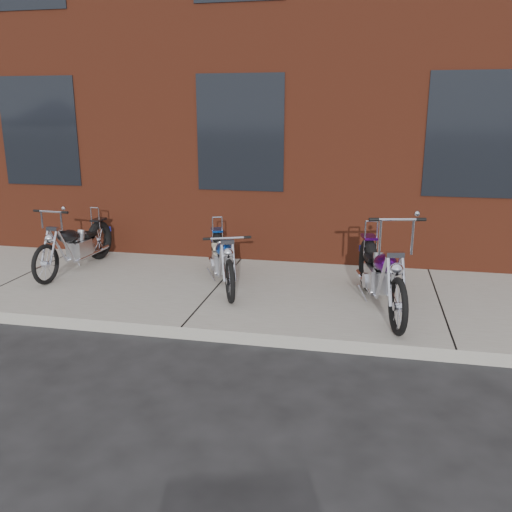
# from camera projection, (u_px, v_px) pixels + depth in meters

# --- Properties ---
(ground) EXTENTS (120.00, 120.00, 0.00)m
(ground) POSITION_uv_depth(u_px,v_px,m) (182.00, 339.00, 6.23)
(ground) COLOR #313032
(ground) RESTS_ON ground
(sidewalk) EXTENTS (22.00, 3.00, 0.15)m
(sidewalk) POSITION_uv_depth(u_px,v_px,m) (217.00, 292.00, 7.63)
(sidewalk) COLOR gray
(sidewalk) RESTS_ON ground
(building_brick) EXTENTS (22.00, 10.00, 8.00)m
(building_brick) POSITION_uv_depth(u_px,v_px,m) (289.00, 47.00, 12.75)
(building_brick) COLOR maroon
(building_brick) RESTS_ON ground
(chopper_purple) EXTENTS (0.70, 2.22, 1.26)m
(chopper_purple) POSITION_uv_depth(u_px,v_px,m) (381.00, 276.00, 6.71)
(chopper_purple) COLOR black
(chopper_purple) RESTS_ON sidewalk
(chopper_blue) EXTENTS (0.85, 1.88, 0.87)m
(chopper_blue) POSITION_uv_depth(u_px,v_px,m) (223.00, 260.00, 7.60)
(chopper_blue) COLOR black
(chopper_blue) RESTS_ON sidewalk
(chopper_third) EXTENTS (0.49, 2.02, 1.02)m
(chopper_third) POSITION_uv_depth(u_px,v_px,m) (76.00, 247.00, 8.34)
(chopper_third) COLOR black
(chopper_third) RESTS_ON sidewalk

